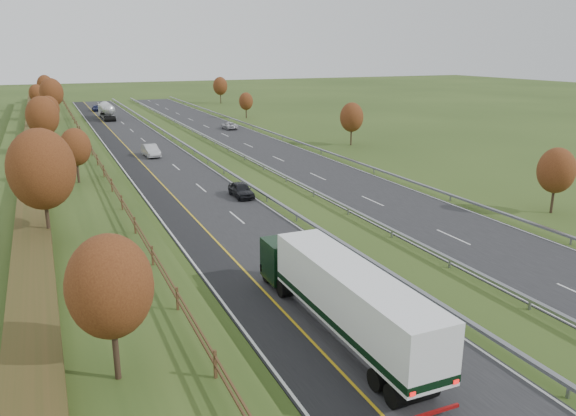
% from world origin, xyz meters
% --- Properties ---
extents(ground, '(400.00, 400.00, 0.00)m').
position_xyz_m(ground, '(8.00, 55.00, 0.00)').
color(ground, '#2E4418').
rests_on(ground, ground).
extents(near_carriageway, '(10.50, 200.00, 0.04)m').
position_xyz_m(near_carriageway, '(0.00, 60.00, 0.02)').
color(near_carriageway, black).
rests_on(near_carriageway, ground).
extents(far_carriageway, '(10.50, 200.00, 0.04)m').
position_xyz_m(far_carriageway, '(16.50, 60.00, 0.02)').
color(far_carriageway, black).
rests_on(far_carriageway, ground).
extents(hard_shoulder, '(3.00, 200.00, 0.04)m').
position_xyz_m(hard_shoulder, '(-3.75, 60.00, 0.02)').
color(hard_shoulder, black).
rests_on(hard_shoulder, ground).
extents(lane_markings, '(26.75, 200.00, 0.01)m').
position_xyz_m(lane_markings, '(6.40, 59.88, 0.05)').
color(lane_markings, silver).
rests_on(lane_markings, near_carriageway).
extents(embankment_left, '(12.00, 200.00, 2.00)m').
position_xyz_m(embankment_left, '(-13.00, 60.00, 1.00)').
color(embankment_left, '#2E4418').
rests_on(embankment_left, ground).
extents(hedge_left, '(2.20, 180.00, 1.10)m').
position_xyz_m(hedge_left, '(-15.00, 60.00, 2.55)').
color(hedge_left, '#383817').
rests_on(hedge_left, embankment_left).
extents(fence_left, '(0.12, 189.06, 1.20)m').
position_xyz_m(fence_left, '(-8.50, 59.59, 2.73)').
color(fence_left, '#422B19').
rests_on(fence_left, embankment_left).
extents(median_barrier_near, '(0.32, 200.00, 0.71)m').
position_xyz_m(median_barrier_near, '(5.70, 60.00, 0.61)').
color(median_barrier_near, gray).
rests_on(median_barrier_near, ground).
extents(median_barrier_far, '(0.32, 200.00, 0.71)m').
position_xyz_m(median_barrier_far, '(10.80, 60.00, 0.61)').
color(median_barrier_far, gray).
rests_on(median_barrier_far, ground).
extents(outer_barrier_far, '(0.32, 200.00, 0.71)m').
position_xyz_m(outer_barrier_far, '(22.30, 60.00, 0.62)').
color(outer_barrier_far, gray).
rests_on(outer_barrier_far, ground).
extents(trees_left, '(6.64, 164.30, 7.66)m').
position_xyz_m(trees_left, '(-12.64, 56.63, 6.37)').
color(trees_left, '#2D2116').
rests_on(trees_left, embankment_left).
extents(trees_far, '(8.45, 118.60, 7.12)m').
position_xyz_m(trees_far, '(29.80, 89.21, 4.25)').
color(trees_far, '#2D2116').
rests_on(trees_far, ground).
extents(box_lorry, '(2.58, 16.28, 4.06)m').
position_xyz_m(box_lorry, '(-0.61, 12.66, 2.33)').
color(box_lorry, black).
rests_on(box_lorry, near_carriageway).
extents(road_tanker, '(2.40, 11.22, 3.46)m').
position_xyz_m(road_tanker, '(-0.74, 115.18, 1.86)').
color(road_tanker, silver).
rests_on(road_tanker, near_carriageway).
extents(car_dark_near, '(1.76, 4.33, 1.47)m').
position_xyz_m(car_dark_near, '(3.97, 41.66, 0.78)').
color(car_dark_near, black).
rests_on(car_dark_near, near_carriageway).
extents(car_silver_mid, '(2.00, 5.04, 1.63)m').
position_xyz_m(car_silver_mid, '(-0.25, 67.67, 0.86)').
color(car_silver_mid, '#B9B9BE').
rests_on(car_silver_mid, near_carriageway).
extents(car_small_far, '(1.94, 4.54, 1.30)m').
position_xyz_m(car_small_far, '(-1.33, 132.71, 0.69)').
color(car_small_far, '#121739').
rests_on(car_small_far, near_carriageway).
extents(car_oncoming, '(2.15, 4.66, 1.29)m').
position_xyz_m(car_oncoming, '(18.21, 89.76, 0.69)').
color(car_oncoming, '#BBBABF').
rests_on(car_oncoming, far_carriageway).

